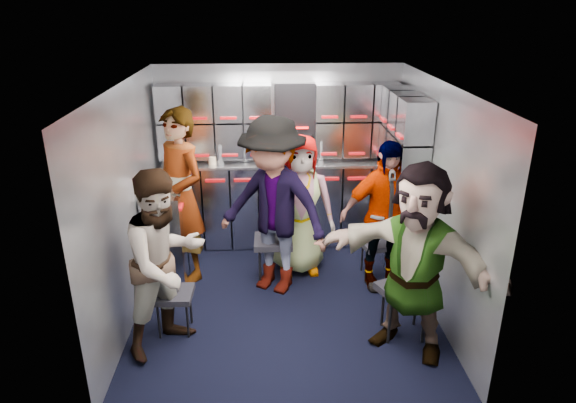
{
  "coord_description": "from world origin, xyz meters",
  "views": [
    {
      "loc": [
        -0.17,
        -4.33,
        2.78
      ],
      "look_at": [
        0.05,
        0.35,
        0.91
      ],
      "focal_mm": 32.0,
      "sensor_mm": 36.0,
      "label": 1
    }
  ],
  "objects_px": {
    "jump_seat_mid_right": "(377,245)",
    "attendant_arc_e": "(415,261)",
    "attendant_standing": "(181,196)",
    "attendant_arc_d": "(383,216)",
    "jump_seat_near_left": "(173,296)",
    "attendant_arc_b": "(273,207)",
    "jump_seat_mid_left": "(273,243)",
    "jump_seat_near_right": "(405,292)",
    "jump_seat_center": "(298,227)",
    "attendant_arc_c": "(299,205)",
    "attendant_arc_a": "(165,262)"
  },
  "relations": [
    {
      "from": "attendant_standing",
      "to": "attendant_arc_d",
      "type": "distance_m",
      "value": 2.05
    },
    {
      "from": "attendant_arc_c",
      "to": "jump_seat_near_left",
      "type": "bearing_deg",
      "value": -142.44
    },
    {
      "from": "attendant_arc_b",
      "to": "jump_seat_near_right",
      "type": "bearing_deg",
      "value": -7.04
    },
    {
      "from": "attendant_arc_d",
      "to": "attendant_arc_e",
      "type": "height_order",
      "value": "attendant_arc_e"
    },
    {
      "from": "jump_seat_mid_right",
      "to": "attendant_arc_e",
      "type": "height_order",
      "value": "attendant_arc_e"
    },
    {
      "from": "jump_seat_center",
      "to": "attendant_arc_d",
      "type": "distance_m",
      "value": 1.03
    },
    {
      "from": "attendant_arc_e",
      "to": "attendant_arc_c",
      "type": "bearing_deg",
      "value": 156.99
    },
    {
      "from": "attendant_arc_c",
      "to": "attendant_arc_e",
      "type": "distance_m",
      "value": 1.62
    },
    {
      "from": "jump_seat_center",
      "to": "attendant_arc_a",
      "type": "height_order",
      "value": "attendant_arc_a"
    },
    {
      "from": "jump_seat_mid_left",
      "to": "attendant_arc_c",
      "type": "height_order",
      "value": "attendant_arc_c"
    },
    {
      "from": "jump_seat_near_right",
      "to": "attendant_standing",
      "type": "relative_size",
      "value": 0.29
    },
    {
      "from": "jump_seat_mid_left",
      "to": "attendant_arc_d",
      "type": "height_order",
      "value": "attendant_arc_d"
    },
    {
      "from": "attendant_arc_b",
      "to": "jump_seat_mid_left",
      "type": "bearing_deg",
      "value": 120.09
    },
    {
      "from": "jump_seat_near_left",
      "to": "attendant_arc_d",
      "type": "bearing_deg",
      "value": 19.75
    },
    {
      "from": "attendant_arc_a",
      "to": "attendant_arc_b",
      "type": "distance_m",
      "value": 1.26
    },
    {
      "from": "attendant_standing",
      "to": "attendant_arc_e",
      "type": "xyz_separation_m",
      "value": [
        2.04,
        -1.32,
        -0.08
      ]
    },
    {
      "from": "attendant_arc_d",
      "to": "jump_seat_mid_right",
      "type": "bearing_deg",
      "value": 80.62
    },
    {
      "from": "jump_seat_mid_left",
      "to": "attendant_standing",
      "type": "xyz_separation_m",
      "value": [
        -0.93,
        0.12,
        0.49
      ]
    },
    {
      "from": "jump_seat_near_right",
      "to": "attendant_arc_c",
      "type": "bearing_deg",
      "value": 124.57
    },
    {
      "from": "jump_seat_near_right",
      "to": "attendant_arc_a",
      "type": "xyz_separation_m",
      "value": [
        -2.0,
        -0.04,
        0.37
      ]
    },
    {
      "from": "jump_seat_mid_right",
      "to": "attendant_arc_d",
      "type": "distance_m",
      "value": 0.45
    },
    {
      "from": "jump_seat_near_left",
      "to": "attendant_arc_c",
      "type": "distance_m",
      "value": 1.63
    },
    {
      "from": "attendant_arc_d",
      "to": "attendant_arc_e",
      "type": "distance_m",
      "value": 1.04
    },
    {
      "from": "attendant_arc_b",
      "to": "attendant_arc_d",
      "type": "xyz_separation_m",
      "value": [
        1.09,
        0.01,
        -0.12
      ]
    },
    {
      "from": "jump_seat_near_left",
      "to": "jump_seat_center",
      "type": "distance_m",
      "value": 1.71
    },
    {
      "from": "jump_seat_mid_left",
      "to": "jump_seat_near_right",
      "type": "bearing_deg",
      "value": -42.58
    },
    {
      "from": "attendant_arc_a",
      "to": "attendant_arc_d",
      "type": "distance_m",
      "value": 2.17
    },
    {
      "from": "jump_seat_mid_left",
      "to": "jump_seat_mid_right",
      "type": "distance_m",
      "value": 1.09
    },
    {
      "from": "jump_seat_center",
      "to": "jump_seat_mid_right",
      "type": "distance_m",
      "value": 0.88
    },
    {
      "from": "jump_seat_center",
      "to": "attendant_arc_e",
      "type": "distance_m",
      "value": 1.82
    },
    {
      "from": "attendant_standing",
      "to": "attendant_arc_c",
      "type": "height_order",
      "value": "attendant_standing"
    },
    {
      "from": "jump_seat_mid_right",
      "to": "attendant_arc_a",
      "type": "distance_m",
      "value": 2.29
    },
    {
      "from": "jump_seat_mid_left",
      "to": "jump_seat_near_right",
      "type": "height_order",
      "value": "jump_seat_near_right"
    },
    {
      "from": "jump_seat_mid_left",
      "to": "attendant_arc_b",
      "type": "distance_m",
      "value": 0.51
    },
    {
      "from": "jump_seat_near_left",
      "to": "jump_seat_mid_right",
      "type": "bearing_deg",
      "value": 24.22
    },
    {
      "from": "attendant_arc_d",
      "to": "attendant_arc_b",
      "type": "bearing_deg",
      "value": 171.34
    },
    {
      "from": "jump_seat_center",
      "to": "attendant_arc_b",
      "type": "height_order",
      "value": "attendant_arc_b"
    },
    {
      "from": "jump_seat_mid_left",
      "to": "attendant_arc_d",
      "type": "xyz_separation_m",
      "value": [
        1.09,
        -0.17,
        0.36
      ]
    },
    {
      "from": "jump_seat_near_left",
      "to": "jump_seat_mid_left",
      "type": "relative_size",
      "value": 0.86
    },
    {
      "from": "attendant_arc_a",
      "to": "attendant_arc_e",
      "type": "distance_m",
      "value": 2.01
    },
    {
      "from": "attendant_arc_b",
      "to": "attendant_arc_c",
      "type": "relative_size",
      "value": 1.18
    },
    {
      "from": "jump_seat_mid_left",
      "to": "attendant_arc_e",
      "type": "height_order",
      "value": "attendant_arc_e"
    },
    {
      "from": "attendant_arc_c",
      "to": "attendant_arc_a",
      "type": "bearing_deg",
      "value": -137.97
    },
    {
      "from": "attendant_arc_d",
      "to": "jump_seat_center",
      "type": "bearing_deg",
      "value": 137.34
    },
    {
      "from": "jump_seat_near_left",
      "to": "attendant_arc_a",
      "type": "bearing_deg",
      "value": -90.0
    },
    {
      "from": "attendant_arc_a",
      "to": "attendant_arc_e",
      "type": "bearing_deg",
      "value": -51.27
    },
    {
      "from": "jump_seat_mid_right",
      "to": "attendant_arc_a",
      "type": "height_order",
      "value": "attendant_arc_a"
    },
    {
      "from": "jump_seat_near_left",
      "to": "attendant_arc_b",
      "type": "relative_size",
      "value": 0.22
    },
    {
      "from": "jump_seat_center",
      "to": "attendant_arc_c",
      "type": "height_order",
      "value": "attendant_arc_c"
    },
    {
      "from": "attendant_standing",
      "to": "attendant_arc_b",
      "type": "distance_m",
      "value": 0.98
    }
  ]
}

